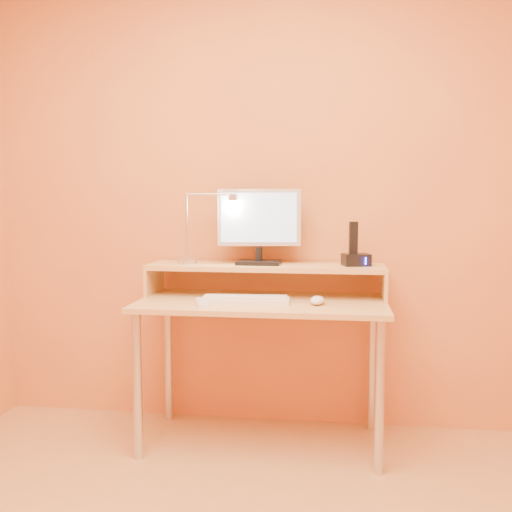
# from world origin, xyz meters

# --- Properties ---
(wall_back) EXTENTS (3.00, 0.04, 2.50)m
(wall_back) POSITION_xyz_m (0.00, 1.50, 1.25)
(wall_back) COLOR #CD6B39
(wall_back) RESTS_ON floor
(desk_leg_fl) EXTENTS (0.04, 0.04, 0.69)m
(desk_leg_fl) POSITION_xyz_m (-0.55, 0.93, 0.35)
(desk_leg_fl) COLOR silver
(desk_leg_fl) RESTS_ON floor
(desk_leg_fr) EXTENTS (0.04, 0.04, 0.69)m
(desk_leg_fr) POSITION_xyz_m (0.55, 0.93, 0.35)
(desk_leg_fr) COLOR silver
(desk_leg_fr) RESTS_ON floor
(desk_leg_bl) EXTENTS (0.04, 0.04, 0.69)m
(desk_leg_bl) POSITION_xyz_m (-0.55, 1.43, 0.35)
(desk_leg_bl) COLOR silver
(desk_leg_bl) RESTS_ON floor
(desk_leg_br) EXTENTS (0.04, 0.04, 0.69)m
(desk_leg_br) POSITION_xyz_m (0.55, 1.43, 0.35)
(desk_leg_br) COLOR silver
(desk_leg_br) RESTS_ON floor
(desk_lower) EXTENTS (1.20, 0.60, 0.02)m
(desk_lower) POSITION_xyz_m (0.00, 1.18, 0.71)
(desk_lower) COLOR tan
(desk_lower) RESTS_ON floor
(shelf_riser_left) EXTENTS (0.02, 0.30, 0.14)m
(shelf_riser_left) POSITION_xyz_m (-0.59, 1.33, 0.79)
(shelf_riser_left) COLOR tan
(shelf_riser_left) RESTS_ON desk_lower
(shelf_riser_right) EXTENTS (0.02, 0.30, 0.14)m
(shelf_riser_right) POSITION_xyz_m (0.59, 1.33, 0.79)
(shelf_riser_right) COLOR tan
(shelf_riser_right) RESTS_ON desk_lower
(desk_shelf) EXTENTS (1.20, 0.30, 0.02)m
(desk_shelf) POSITION_xyz_m (0.00, 1.33, 0.87)
(desk_shelf) COLOR tan
(desk_shelf) RESTS_ON desk_lower
(monitor_foot) EXTENTS (0.22, 0.16, 0.02)m
(monitor_foot) POSITION_xyz_m (-0.04, 1.33, 0.89)
(monitor_foot) COLOR black
(monitor_foot) RESTS_ON desk_shelf
(monitor_neck) EXTENTS (0.04, 0.04, 0.07)m
(monitor_neck) POSITION_xyz_m (-0.04, 1.33, 0.93)
(monitor_neck) COLOR black
(monitor_neck) RESTS_ON monitor_foot
(monitor_panel) EXTENTS (0.42, 0.09, 0.29)m
(monitor_panel) POSITION_xyz_m (-0.04, 1.34, 1.12)
(monitor_panel) COLOR silver
(monitor_panel) RESTS_ON monitor_neck
(monitor_back) EXTENTS (0.38, 0.06, 0.24)m
(monitor_back) POSITION_xyz_m (-0.04, 1.36, 1.12)
(monitor_back) COLOR black
(monitor_back) RESTS_ON monitor_panel
(monitor_screen) EXTENTS (0.38, 0.05, 0.25)m
(monitor_screen) POSITION_xyz_m (-0.04, 1.32, 1.12)
(monitor_screen) COLOR #A0C3F5
(monitor_screen) RESTS_ON monitor_panel
(lamp_base) EXTENTS (0.10, 0.10, 0.02)m
(lamp_base) POSITION_xyz_m (-0.40, 1.30, 0.89)
(lamp_base) COLOR silver
(lamp_base) RESTS_ON desk_shelf
(lamp_post) EXTENTS (0.01, 0.01, 0.33)m
(lamp_post) POSITION_xyz_m (-0.40, 1.30, 1.07)
(lamp_post) COLOR silver
(lamp_post) RESTS_ON lamp_base
(lamp_arm) EXTENTS (0.24, 0.01, 0.01)m
(lamp_arm) POSITION_xyz_m (-0.28, 1.30, 1.24)
(lamp_arm) COLOR silver
(lamp_arm) RESTS_ON lamp_post
(lamp_head) EXTENTS (0.04, 0.04, 0.03)m
(lamp_head) POSITION_xyz_m (-0.16, 1.30, 1.22)
(lamp_head) COLOR silver
(lamp_head) RESTS_ON lamp_arm
(lamp_bulb) EXTENTS (0.03, 0.03, 0.00)m
(lamp_bulb) POSITION_xyz_m (-0.16, 1.30, 1.20)
(lamp_bulb) COLOR #FFEAC6
(lamp_bulb) RESTS_ON lamp_head
(phone_dock) EXTENTS (0.15, 0.13, 0.06)m
(phone_dock) POSITION_xyz_m (0.45, 1.33, 0.91)
(phone_dock) COLOR black
(phone_dock) RESTS_ON desk_shelf
(phone_handset) EXTENTS (0.05, 0.03, 0.16)m
(phone_handset) POSITION_xyz_m (0.44, 1.33, 1.02)
(phone_handset) COLOR black
(phone_handset) RESTS_ON phone_dock
(phone_led) EXTENTS (0.01, 0.00, 0.04)m
(phone_led) POSITION_xyz_m (0.50, 1.28, 0.91)
(phone_led) COLOR #2930FF
(phone_led) RESTS_ON phone_dock
(keyboard) EXTENTS (0.43, 0.16, 0.02)m
(keyboard) POSITION_xyz_m (-0.07, 1.10, 0.73)
(keyboard) COLOR white
(keyboard) RESTS_ON desk_lower
(mouse) EXTENTS (0.07, 0.12, 0.04)m
(mouse) POSITION_xyz_m (0.27, 1.11, 0.74)
(mouse) COLOR white
(mouse) RESTS_ON desk_lower
(remote_control) EXTENTS (0.10, 0.18, 0.02)m
(remote_control) POSITION_xyz_m (-0.26, 1.01, 0.73)
(remote_control) COLOR white
(remote_control) RESTS_ON desk_lower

